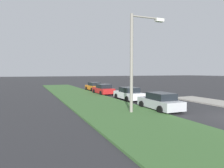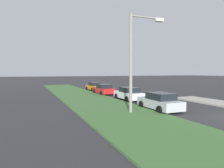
{
  "view_description": "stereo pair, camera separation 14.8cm",
  "coord_description": "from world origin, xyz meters",
  "px_view_note": "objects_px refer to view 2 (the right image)",
  "views": [
    {
      "loc": [
        -8.26,
        13.18,
        3.15
      ],
      "look_at": [
        10.86,
        4.71,
        1.89
      ],
      "focal_mm": 30.95,
      "sensor_mm": 36.0,
      "label": 1
    },
    {
      "loc": [
        -8.32,
        13.04,
        3.15
      ],
      "look_at": [
        10.86,
        4.71,
        1.89
      ],
      "focal_mm": 30.95,
      "sensor_mm": 36.0,
      "label": 2
    }
  ],
  "objects_px": {
    "parked_car_silver": "(160,102)",
    "parked_car_orange": "(95,87)",
    "parked_car_red": "(104,89)",
    "streetlight": "(135,56)",
    "parked_car_white": "(129,94)"
  },
  "relations": [
    {
      "from": "parked_car_red",
      "to": "parked_car_silver",
      "type": "bearing_deg",
      "value": 178.77
    },
    {
      "from": "parked_car_orange",
      "to": "parked_car_silver",
      "type": "bearing_deg",
      "value": 176.43
    },
    {
      "from": "streetlight",
      "to": "parked_car_silver",
      "type": "bearing_deg",
      "value": -84.65
    },
    {
      "from": "parked_car_orange",
      "to": "parked_car_red",
      "type": "bearing_deg",
      "value": 172.74
    },
    {
      "from": "parked_car_red",
      "to": "streetlight",
      "type": "distance_m",
      "value": 13.74
    },
    {
      "from": "parked_car_orange",
      "to": "parked_car_white",
      "type": "bearing_deg",
      "value": 177.98
    },
    {
      "from": "parked_car_white",
      "to": "parked_car_red",
      "type": "distance_m",
      "value": 6.56
    },
    {
      "from": "parked_car_red",
      "to": "streetlight",
      "type": "relative_size",
      "value": 0.58
    },
    {
      "from": "parked_car_red",
      "to": "streetlight",
      "type": "bearing_deg",
      "value": 167.89
    },
    {
      "from": "parked_car_white",
      "to": "parked_car_orange",
      "type": "relative_size",
      "value": 0.98
    },
    {
      "from": "parked_car_white",
      "to": "parked_car_orange",
      "type": "xyz_separation_m",
      "value": [
        12.15,
        0.05,
        0.0
      ]
    },
    {
      "from": "parked_car_silver",
      "to": "parked_car_orange",
      "type": "height_order",
      "value": "same"
    },
    {
      "from": "parked_car_silver",
      "to": "parked_car_orange",
      "type": "xyz_separation_m",
      "value": [
        18.39,
        -0.42,
        0.0
      ]
    },
    {
      "from": "parked_car_white",
      "to": "streetlight",
      "type": "distance_m",
      "value": 8.01
    },
    {
      "from": "parked_car_orange",
      "to": "streetlight",
      "type": "height_order",
      "value": "streetlight"
    }
  ]
}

